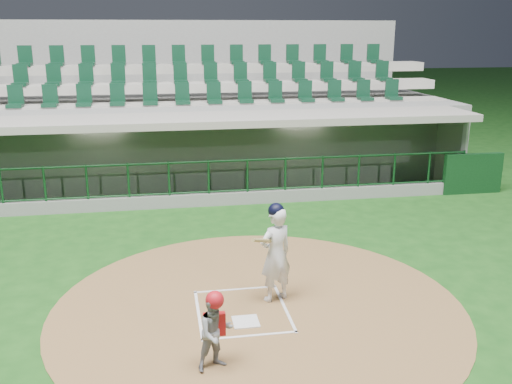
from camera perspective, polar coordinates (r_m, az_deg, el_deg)
ground at (r=10.32m, az=-1.64°, el=-11.10°), size 120.00×120.00×0.00m
dirt_circle at (r=10.18m, az=0.23°, el=-11.45°), size 7.20×7.20×0.01m
home_plate at (r=9.70m, az=-1.04°, el=-12.84°), size 0.43×0.43×0.02m
batter_box_chalk at (r=10.05m, az=-1.39°, el=-11.78°), size 1.55×1.80×0.01m
dugout_structure at (r=17.39m, az=-5.11°, el=3.48°), size 16.40×3.70×3.00m
seating_deck at (r=20.32m, az=-6.06°, el=6.59°), size 17.00×6.72×5.15m
batter at (r=10.08m, az=1.97°, el=-6.05°), size 0.91×0.96×1.81m
catcher at (r=8.29m, az=-4.08°, el=-13.63°), size 0.66×0.59×1.19m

